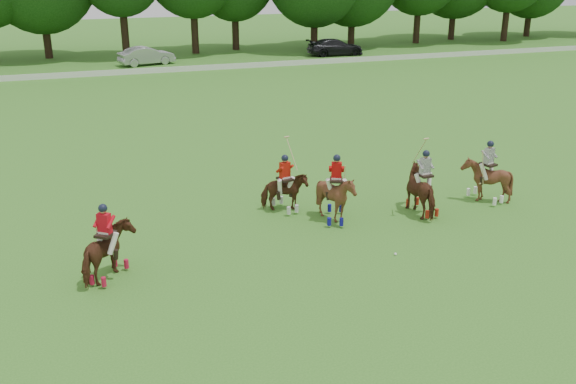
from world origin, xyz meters
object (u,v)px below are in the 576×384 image
object	(u,v)px
polo_red_c	(336,197)
polo_stripe_b	(487,179)
car_mid	(147,56)
polo_ball	(395,254)
polo_red_a	(107,252)
polo_red_b	(285,191)
car_right	(335,47)
polo_stripe_a	(423,191)

from	to	relation	value
polo_red_c	polo_stripe_b	xyz separation A→B (m)	(6.25, -0.06, -0.03)
car_mid	polo_ball	distance (m)	41.41
polo_red_a	polo_red_b	size ratio (longest dim) A/B	0.86
polo_ball	polo_red_a	bearing A→B (deg)	171.16
car_right	polo_ball	world-z (taller)	car_right
car_mid	polo_stripe_a	bearing A→B (deg)	173.57
car_right	polo_red_c	size ratio (longest dim) A/B	2.20
polo_stripe_a	polo_stripe_b	distance (m)	2.96
polo_red_b	polo_ball	world-z (taller)	polo_red_b
car_right	polo_ball	bearing A→B (deg)	161.66
polo_red_c	polo_red_b	bearing A→B (deg)	133.33
car_right	polo_ball	xyz separation A→B (m)	(-15.39, -41.33, -0.74)
polo_red_b	polo_stripe_b	size ratio (longest dim) A/B	1.12
polo_stripe_b	polo_ball	world-z (taller)	polo_stripe_b
car_right	polo_stripe_b	bearing A→B (deg)	167.62
car_mid	polo_stripe_b	bearing A→B (deg)	177.92
polo_red_b	polo_red_c	xyz separation A→B (m)	(1.40, -1.49, 0.15)
car_right	polo_red_a	bearing A→B (deg)	151.02
polo_red_a	polo_red_c	size ratio (longest dim) A/B	0.95
polo_ball	polo_stripe_b	bearing A→B (deg)	30.04
car_right	polo_red_b	size ratio (longest dim) A/B	2.00
polo_stripe_b	polo_red_a	bearing A→B (deg)	-172.55
car_right	polo_red_c	bearing A→B (deg)	159.18
polo_red_a	polo_stripe_b	world-z (taller)	polo_stripe_b
polo_red_b	polo_ball	distance (m)	5.26
car_right	polo_stripe_b	size ratio (longest dim) A/B	2.25
car_mid	polo_red_c	size ratio (longest dim) A/B	1.95
polo_stripe_b	polo_ball	xyz separation A→B (m)	(-5.56, -3.22, -0.84)
car_mid	car_right	bearing A→B (deg)	-104.01
car_right	polo_stripe_b	world-z (taller)	polo_stripe_b
car_mid	car_right	size ratio (longest dim) A/B	0.89
polo_red_c	polo_red_a	bearing A→B (deg)	-166.45
polo_red_a	polo_stripe_b	distance (m)	14.37
car_mid	polo_stripe_b	world-z (taller)	polo_stripe_b
car_mid	polo_red_b	size ratio (longest dim) A/B	1.77
polo_red_a	polo_red_b	bearing A→B (deg)	27.37
car_right	polo_ball	distance (m)	44.11
polo_red_b	polo_red_c	size ratio (longest dim) A/B	1.10
polo_red_b	polo_ball	bearing A→B (deg)	-66.33
polo_red_b	polo_red_c	distance (m)	2.05
car_right	polo_red_b	xyz separation A→B (m)	(-17.48, -36.56, -0.03)
polo_red_b	polo_red_a	bearing A→B (deg)	-152.63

